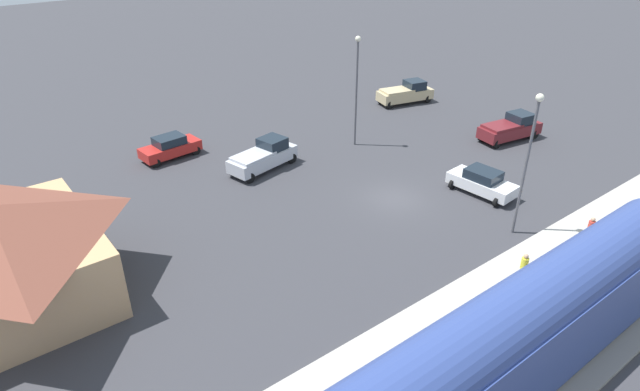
{
  "coord_description": "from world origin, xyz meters",
  "views": [
    {
      "loc": [
        -21.46,
        22.72,
        17.18
      ],
      "look_at": [
        1.94,
        4.75,
        1.0
      ],
      "focal_mm": 29.96,
      "sensor_mm": 36.0,
      "label": 1
    }
  ],
  "objects_px": {
    "pedestrian_waiting_far": "(524,266)",
    "pickup_tan": "(406,93)",
    "station_building": "(2,253)",
    "pickup_maroon": "(511,128)",
    "light_pole_lot_center": "(357,80)",
    "sedan_red": "(170,147)",
    "light_pole_near_platform": "(529,151)",
    "pickup_silver": "(264,156)",
    "pedestrian_on_platform": "(590,229)",
    "sedan_white": "(482,182)"
  },
  "relations": [
    {
      "from": "pickup_tan",
      "to": "light_pole_lot_center",
      "type": "distance_m",
      "value": 12.46
    },
    {
      "from": "light_pole_near_platform",
      "to": "light_pole_lot_center",
      "type": "height_order",
      "value": "light_pole_lot_center"
    },
    {
      "from": "pickup_maroon",
      "to": "light_pole_lot_center",
      "type": "relative_size",
      "value": 0.65
    },
    {
      "from": "sedan_white",
      "to": "light_pole_lot_center",
      "type": "relative_size",
      "value": 0.54
    },
    {
      "from": "pedestrian_waiting_far",
      "to": "pickup_tan",
      "type": "xyz_separation_m",
      "value": [
        23.78,
        -15.96,
        -0.25
      ]
    },
    {
      "from": "pickup_silver",
      "to": "light_pole_lot_center",
      "type": "distance_m",
      "value": 9.31
    },
    {
      "from": "pickup_tan",
      "to": "light_pole_lot_center",
      "type": "xyz_separation_m",
      "value": [
        -4.76,
        10.67,
        4.34
      ]
    },
    {
      "from": "pedestrian_on_platform",
      "to": "pickup_silver",
      "type": "xyz_separation_m",
      "value": [
        19.87,
        8.91,
        -0.25
      ]
    },
    {
      "from": "station_building",
      "to": "pickup_tan",
      "type": "bearing_deg",
      "value": -75.74
    },
    {
      "from": "pedestrian_on_platform",
      "to": "light_pole_near_platform",
      "type": "relative_size",
      "value": 0.2
    },
    {
      "from": "station_building",
      "to": "pedestrian_waiting_far",
      "type": "xyz_separation_m",
      "value": [
        -14.5,
        -20.54,
        -1.51
      ]
    },
    {
      "from": "pickup_silver",
      "to": "pickup_maroon",
      "type": "relative_size",
      "value": 1.01
    },
    {
      "from": "pedestrian_on_platform",
      "to": "pickup_silver",
      "type": "relative_size",
      "value": 0.3
    },
    {
      "from": "sedan_red",
      "to": "light_pole_lot_center",
      "type": "relative_size",
      "value": 0.54
    },
    {
      "from": "pedestrian_waiting_far",
      "to": "light_pole_near_platform",
      "type": "bearing_deg",
      "value": -51.37
    },
    {
      "from": "pedestrian_waiting_far",
      "to": "pickup_silver",
      "type": "distance_m",
      "value": 19.88
    },
    {
      "from": "pedestrian_on_platform",
      "to": "light_pole_near_platform",
      "type": "xyz_separation_m",
      "value": [
        3.51,
        1.86,
        4.02
      ]
    },
    {
      "from": "pickup_silver",
      "to": "pickup_tan",
      "type": "distance_m",
      "value": 19.32
    },
    {
      "from": "light_pole_lot_center",
      "to": "light_pole_near_platform",
      "type": "bearing_deg",
      "value": 175.76
    },
    {
      "from": "sedan_white",
      "to": "sedan_red",
      "type": "height_order",
      "value": "same"
    },
    {
      "from": "pedestrian_waiting_far",
      "to": "light_pole_lot_center",
      "type": "relative_size",
      "value": 0.2
    },
    {
      "from": "station_building",
      "to": "pedestrian_on_platform",
      "type": "distance_m",
      "value": 30.37
    },
    {
      "from": "pedestrian_on_platform",
      "to": "pedestrian_waiting_far",
      "type": "bearing_deg",
      "value": 88.02
    },
    {
      "from": "pickup_maroon",
      "to": "light_pole_lot_center",
      "type": "xyz_separation_m",
      "value": [
        6.99,
        10.85,
        4.34
      ]
    },
    {
      "from": "pickup_tan",
      "to": "sedan_white",
      "type": "height_order",
      "value": "pickup_tan"
    },
    {
      "from": "pedestrian_waiting_far",
      "to": "pickup_maroon",
      "type": "distance_m",
      "value": 20.13
    },
    {
      "from": "station_building",
      "to": "pickup_maroon",
      "type": "height_order",
      "value": "station_building"
    },
    {
      "from": "light_pole_near_platform",
      "to": "light_pole_lot_center",
      "type": "distance_m",
      "value": 15.75
    },
    {
      "from": "pickup_silver",
      "to": "light_pole_near_platform",
      "type": "bearing_deg",
      "value": -156.69
    },
    {
      "from": "pedestrian_on_platform",
      "to": "light_pole_near_platform",
      "type": "bearing_deg",
      "value": 27.96
    },
    {
      "from": "pedestrian_on_platform",
      "to": "pickup_tan",
      "type": "xyz_separation_m",
      "value": [
        23.98,
        -9.97,
        -0.25
      ]
    },
    {
      "from": "pedestrian_on_platform",
      "to": "pedestrian_waiting_far",
      "type": "distance_m",
      "value": 6.0
    },
    {
      "from": "pickup_silver",
      "to": "pedestrian_waiting_far",
      "type": "bearing_deg",
      "value": -171.56
    },
    {
      "from": "sedan_white",
      "to": "light_pole_near_platform",
      "type": "bearing_deg",
      "value": 149.99
    },
    {
      "from": "sedan_red",
      "to": "light_pole_near_platform",
      "type": "bearing_deg",
      "value": -152.45
    },
    {
      "from": "sedan_red",
      "to": "light_pole_near_platform",
      "type": "height_order",
      "value": "light_pole_near_platform"
    },
    {
      "from": "light_pole_near_platform",
      "to": "pickup_tan",
      "type": "bearing_deg",
      "value": -30.02
    },
    {
      "from": "pedestrian_on_platform",
      "to": "pickup_maroon",
      "type": "bearing_deg",
      "value": -39.69
    },
    {
      "from": "pickup_silver",
      "to": "light_pole_lot_center",
      "type": "xyz_separation_m",
      "value": [
        -0.65,
        -8.21,
        4.34
      ]
    },
    {
      "from": "pickup_maroon",
      "to": "light_pole_lot_center",
      "type": "bearing_deg",
      "value": 57.21
    },
    {
      "from": "pickup_silver",
      "to": "sedan_red",
      "type": "bearing_deg",
      "value": 37.52
    },
    {
      "from": "station_building",
      "to": "pickup_silver",
      "type": "distance_m",
      "value": 18.44
    },
    {
      "from": "pickup_tan",
      "to": "pickup_silver",
      "type": "bearing_deg",
      "value": 102.31
    },
    {
      "from": "pedestrian_waiting_far",
      "to": "pickup_silver",
      "type": "xyz_separation_m",
      "value": [
        19.66,
        2.92,
        -0.25
      ]
    },
    {
      "from": "pickup_tan",
      "to": "light_pole_near_platform",
      "type": "xyz_separation_m",
      "value": [
        -20.47,
        11.83,
        4.27
      ]
    },
    {
      "from": "sedan_red",
      "to": "light_pole_near_platform",
      "type": "xyz_separation_m",
      "value": [
        -22.38,
        -11.68,
        4.42
      ]
    },
    {
      "from": "pedestrian_on_platform",
      "to": "light_pole_near_platform",
      "type": "height_order",
      "value": "light_pole_near_platform"
    },
    {
      "from": "sedan_red",
      "to": "light_pole_lot_center",
      "type": "distance_m",
      "value": 15.15
    },
    {
      "from": "light_pole_near_platform",
      "to": "light_pole_lot_center",
      "type": "xyz_separation_m",
      "value": [
        15.71,
        -1.16,
        0.07
      ]
    },
    {
      "from": "station_building",
      "to": "sedan_red",
      "type": "distance_m",
      "value": 17.25
    }
  ]
}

